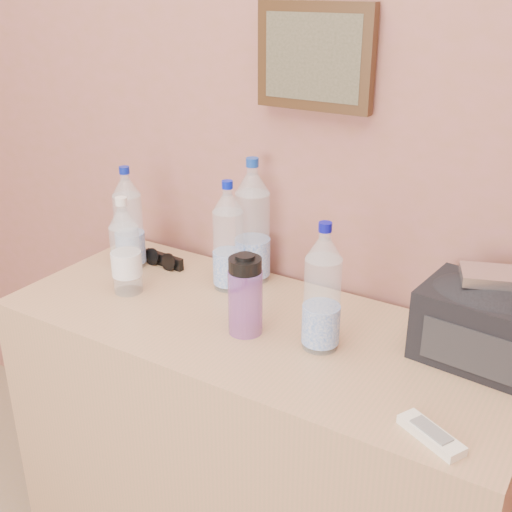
{
  "coord_description": "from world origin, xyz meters",
  "views": [
    {
      "loc": [
        0.81,
        0.55,
        1.57
      ],
      "look_at": [
        0.09,
        1.71,
        0.98
      ],
      "focal_mm": 45.0,
      "sensor_mm": 36.0,
      "label": 1
    }
  ],
  "objects": [
    {
      "name": "pet_small",
      "position": [
        -0.29,
        1.68,
        0.92
      ],
      "size": [
        0.08,
        0.08,
        0.26
      ],
      "rotation": [
        0.0,
        0.0,
        0.11
      ],
      "color": "white",
      "rests_on": "dresser"
    },
    {
      "name": "pet_large_b",
      "position": [
        -0.05,
        1.92,
        0.95
      ],
      "size": [
        0.09,
        0.09,
        0.34
      ],
      "rotation": [
        0.0,
        0.0,
        0.08
      ],
      "color": "silver",
      "rests_on": "dresser"
    },
    {
      "name": "foil_packet",
      "position": [
        0.58,
        1.85,
        1.0
      ],
      "size": [
        0.13,
        0.12,
        0.02
      ],
      "primitive_type": "cube",
      "rotation": [
        0.0,
        0.0,
        0.35
      ],
      "color": "silver",
      "rests_on": "toiletry_bag"
    },
    {
      "name": "picture_frame",
      "position": [
        0.09,
        1.98,
        1.4
      ],
      "size": [
        0.3,
        0.03,
        0.25
      ],
      "primitive_type": null,
      "color": "#382311",
      "rests_on": "room_shell"
    },
    {
      "name": "pet_large_d",
      "position": [
        0.27,
        1.7,
        0.93
      ],
      "size": [
        0.08,
        0.08,
        0.3
      ],
      "rotation": [
        0.0,
        0.0,
        -0.08
      ],
      "color": "silver",
      "rests_on": "dresser"
    },
    {
      "name": "nalgene_bottle",
      "position": [
        0.09,
        1.67,
        0.9
      ],
      "size": [
        0.08,
        0.08,
        0.2
      ],
      "rotation": [
        0.0,
        0.0,
        -0.2
      ],
      "color": "purple",
      "rests_on": "dresser"
    },
    {
      "name": "pet_large_c",
      "position": [
        -0.08,
        1.85,
        0.93
      ],
      "size": [
        0.08,
        0.08,
        0.3
      ],
      "rotation": [
        0.0,
        0.0,
        0.15
      ],
      "color": "silver",
      "rests_on": "dresser"
    },
    {
      "name": "pet_large_a",
      "position": [
        -0.4,
        1.81,
        0.93
      ],
      "size": [
        0.08,
        0.08,
        0.3
      ],
      "rotation": [
        0.0,
        0.0,
        -0.11
      ],
      "color": "silver",
      "rests_on": "dresser"
    },
    {
      "name": "dresser",
      "position": [
        0.09,
        1.71,
        0.4
      ],
      "size": [
        1.28,
        0.53,
        0.8
      ],
      "primitive_type": "cube",
      "color": "tan",
      "rests_on": "ground"
    },
    {
      "name": "ac_remote",
      "position": [
        0.59,
        1.52,
        0.81
      ],
      "size": [
        0.14,
        0.1,
        0.02
      ],
      "primitive_type": "cube",
      "rotation": [
        0.0,
        0.0,
        -0.47
      ],
      "color": "white",
      "rests_on": "dresser"
    },
    {
      "name": "sunglasses",
      "position": [
        -0.32,
        1.86,
        0.82
      ],
      "size": [
        0.14,
        0.06,
        0.04
      ],
      "primitive_type": null,
      "rotation": [
        0.0,
        0.0,
        -0.07
      ],
      "color": "black",
      "rests_on": "dresser"
    },
    {
      "name": "toiletry_bag",
      "position": [
        0.59,
        1.84,
        0.89
      ],
      "size": [
        0.29,
        0.22,
        0.18
      ],
      "primitive_type": null,
      "rotation": [
        0.0,
        0.0,
        -0.09
      ],
      "color": "black",
      "rests_on": "dresser"
    }
  ]
}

